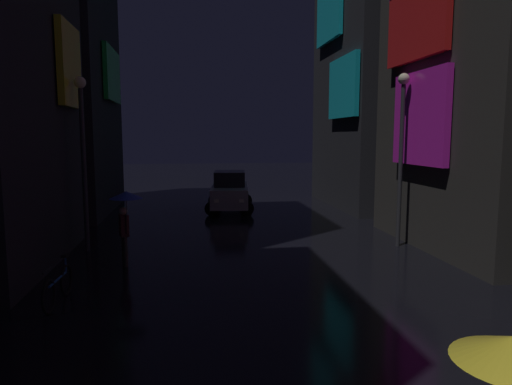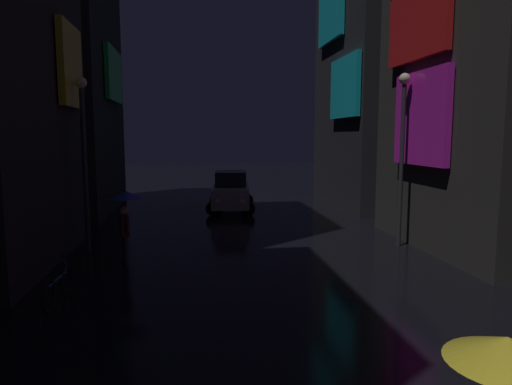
% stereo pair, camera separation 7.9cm
% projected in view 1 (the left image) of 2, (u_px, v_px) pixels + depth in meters
% --- Properties ---
extents(building_left_far, '(4.25, 7.80, 18.31)m').
position_uv_depth(building_left_far, '(60.00, 14.00, 20.77)').
color(building_left_far, '#232328').
rests_on(building_left_far, ground).
extents(building_right_mid, '(4.25, 7.36, 15.26)m').
position_uv_depth(building_right_mid, '(490.00, 4.00, 14.01)').
color(building_right_mid, '#33302D').
rests_on(building_right_mid, ground).
extents(building_right_far, '(4.25, 7.79, 19.68)m').
position_uv_depth(building_right_far, '(374.00, 11.00, 22.78)').
color(building_right_far, '#232328').
rests_on(building_right_far, ground).
extents(pedestrian_foreground_right_blue, '(0.90, 0.90, 2.12)m').
position_uv_depth(pedestrian_foreground_right_blue, '(125.00, 207.00, 12.44)').
color(pedestrian_foreground_right_blue, '#38332D').
rests_on(pedestrian_foreground_right_blue, ground).
extents(bicycle_parked_at_storefront, '(0.18, 1.82, 0.96)m').
position_uv_depth(bicycle_parked_at_storefront, '(58.00, 286.00, 9.83)').
color(bicycle_parked_at_storefront, black).
rests_on(bicycle_parked_at_storefront, ground).
extents(car_distant, '(2.53, 4.28, 1.92)m').
position_uv_depth(car_distant, '(230.00, 192.00, 22.07)').
color(car_distant, '#99999E').
rests_on(car_distant, ground).
extents(streetlamp_right_far, '(0.36, 0.36, 5.58)m').
position_uv_depth(streetlamp_right_far, '(402.00, 140.00, 14.63)').
color(streetlamp_right_far, '#2D2D33').
rests_on(streetlamp_right_far, ground).
extents(streetlamp_left_far, '(0.36, 0.36, 5.40)m').
position_uv_depth(streetlamp_left_far, '(83.00, 143.00, 14.01)').
color(streetlamp_left_far, '#2D2D33').
rests_on(streetlamp_left_far, ground).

